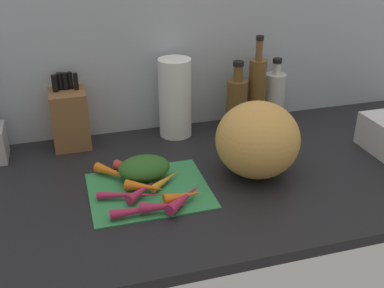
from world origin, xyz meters
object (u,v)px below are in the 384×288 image
(carrot_9, at_px, (185,197))
(bottle_0, at_px, (237,104))
(carrot_2, at_px, (145,187))
(bottle_2, at_px, (274,97))
(carrot_3, at_px, (114,173))
(carrot_0, at_px, (131,169))
(carrot_7, at_px, (144,210))
(carrot_6, at_px, (163,207))
(carrot_5, at_px, (142,191))
(winter_squash, at_px, (258,140))
(carrot_8, at_px, (166,180))
(paper_towel_roll, at_px, (175,98))
(bottle_1, at_px, (256,92))
(knife_block, at_px, (70,117))
(carrot_4, at_px, (183,196))
(cutting_board, at_px, (149,190))
(carrot_1, at_px, (130,195))

(carrot_9, xyz_separation_m, bottle_0, (0.30, 0.41, 0.08))
(carrot_2, distance_m, bottle_2, 0.68)
(carrot_3, xyz_separation_m, carrot_9, (0.16, -0.18, 0.00))
(carrot_0, height_order, carrot_7, carrot_0)
(carrot_7, bearing_deg, carrot_6, -5.27)
(carrot_5, bearing_deg, carrot_6, -68.34)
(carrot_7, height_order, winter_squash, winter_squash)
(carrot_0, height_order, carrot_8, carrot_0)
(carrot_3, bearing_deg, paper_towel_roll, 45.61)
(winter_squash, bearing_deg, carrot_0, 165.94)
(carrot_9, height_order, bottle_0, bottle_0)
(carrot_9, height_order, bottle_1, bottle_1)
(carrot_7, xyz_separation_m, knife_block, (-0.15, 0.48, 0.08))
(bottle_0, bearing_deg, bottle_1, 9.19)
(carrot_3, height_order, winter_squash, winter_squash)
(carrot_4, xyz_separation_m, carrot_6, (-0.06, -0.03, -0.00))
(winter_squash, bearing_deg, bottle_0, 79.87)
(bottle_2, bearing_deg, carrot_3, -157.04)
(carrot_6, xyz_separation_m, winter_squash, (0.31, 0.13, 0.09))
(carrot_2, xyz_separation_m, bottle_1, (0.48, 0.34, 0.11))
(carrot_3, bearing_deg, carrot_6, -65.47)
(cutting_board, distance_m, carrot_7, 0.12)
(carrot_5, distance_m, winter_squash, 0.36)
(bottle_1, bearing_deg, winter_squash, -112.66)
(carrot_8, distance_m, knife_block, 0.43)
(carrot_5, distance_m, carrot_7, 0.09)
(carrot_8, relative_size, bottle_0, 0.48)
(carrot_4, height_order, knife_block, knife_block)
(carrot_2, bearing_deg, bottle_0, 39.95)
(carrot_7, bearing_deg, carrot_3, 103.14)
(carrot_5, distance_m, bottle_1, 0.61)
(carrot_0, bearing_deg, cutting_board, -71.34)
(carrot_0, height_order, carrot_3, carrot_0)
(carrot_7, bearing_deg, carrot_4, 13.78)
(carrot_8, distance_m, paper_towel_roll, 0.37)
(winter_squash, distance_m, bottle_2, 0.41)
(carrot_3, height_order, paper_towel_roll, paper_towel_roll)
(paper_towel_roll, bearing_deg, bottle_1, -2.72)
(carrot_0, height_order, paper_towel_roll, paper_towel_roll)
(carrot_8, bearing_deg, carrot_7, -123.93)
(carrot_8, bearing_deg, carrot_2, -156.63)
(cutting_board, xyz_separation_m, winter_squash, (0.33, 0.01, 0.11))
(carrot_7, bearing_deg, bottle_2, 39.04)
(carrot_5, height_order, carrot_9, carrot_9)
(carrot_1, height_order, carrot_6, carrot_6)
(carrot_6, relative_size, carrot_7, 0.69)
(carrot_2, bearing_deg, carrot_1, -156.14)
(bottle_0, xyz_separation_m, bottle_1, (0.08, 0.01, 0.03))
(cutting_board, bearing_deg, carrot_7, -107.30)
(carrot_1, bearing_deg, carrot_6, -51.27)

